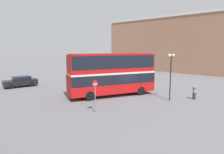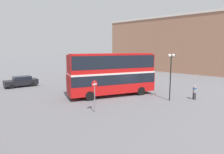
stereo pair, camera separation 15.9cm
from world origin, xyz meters
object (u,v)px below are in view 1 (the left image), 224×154
street_lamp_twin_globe (171,67)px  parked_car_kerb_near (21,81)px  pedestrian_foreground (194,91)px  parked_car_kerb_far (99,77)px  no_entry_sign (95,91)px  double_decker_bus (112,72)px

street_lamp_twin_globe → parked_car_kerb_near: bearing=111.4°
pedestrian_foreground → parked_car_kerb_near: 23.30m
parked_car_kerb_far → no_entry_sign: bearing=-142.9°
pedestrian_foreground → no_entry_sign: 11.39m
parked_car_kerb_near → double_decker_bus: bearing=120.1°
pedestrian_foreground → parked_car_kerb_far: (0.97, 15.97, -0.15)m
double_decker_bus → pedestrian_foreground: bearing=-33.9°
parked_car_kerb_near → street_lamp_twin_globe: 20.99m
parked_car_kerb_near → no_entry_sign: size_ratio=1.67×
pedestrian_foreground → street_lamp_twin_globe: (-2.21, 1.77, 2.64)m
pedestrian_foreground → no_entry_sign: size_ratio=0.55×
double_decker_bus → parked_car_kerb_near: 14.40m
no_entry_sign → parked_car_kerb_near: bearing=88.1°
double_decker_bus → pedestrian_foreground: 9.34m
double_decker_bus → no_entry_sign: bearing=-126.6°
parked_car_kerb_near → parked_car_kerb_far: bearing=164.1°
pedestrian_foreground → street_lamp_twin_globe: 3.87m
pedestrian_foreground → no_entry_sign: no_entry_sign is taller
double_decker_bus → street_lamp_twin_globe: bearing=-42.2°
street_lamp_twin_globe → pedestrian_foreground: bearing=-38.8°
parked_car_kerb_near → parked_car_kerb_far: parked_car_kerb_far is taller
parked_car_kerb_near → street_lamp_twin_globe: size_ratio=0.95×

